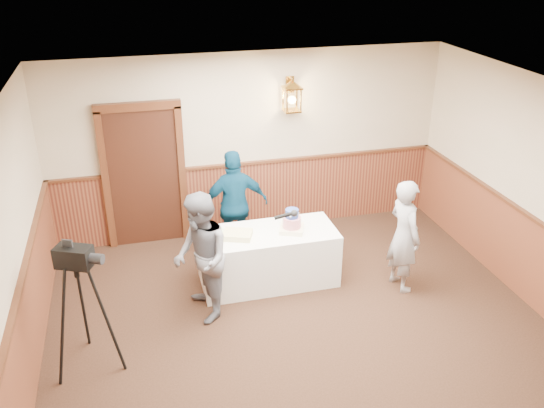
{
  "coord_description": "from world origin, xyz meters",
  "views": [
    {
      "loc": [
        -1.74,
        -4.56,
        4.31
      ],
      "look_at": [
        -0.12,
        1.7,
        1.25
      ],
      "focal_mm": 38.0,
      "sensor_mm": 36.0,
      "label": 1
    }
  ],
  "objects_px": {
    "baker": "(404,235)",
    "tv_camera_rig": "(84,315)",
    "tiered_cake": "(292,223)",
    "interviewer": "(201,258)",
    "display_table": "(268,257)",
    "sheet_cake_green": "(217,235)",
    "assistant_p": "(235,205)",
    "sheet_cake_yellow": "(237,235)"
  },
  "relations": [
    {
      "from": "tiered_cake",
      "to": "tv_camera_rig",
      "type": "height_order",
      "value": "tv_camera_rig"
    },
    {
      "from": "display_table",
      "to": "sheet_cake_yellow",
      "type": "distance_m",
      "value": 0.59
    },
    {
      "from": "baker",
      "to": "interviewer",
      "type": "bearing_deg",
      "value": 80.61
    },
    {
      "from": "baker",
      "to": "tv_camera_rig",
      "type": "relative_size",
      "value": 1.03
    },
    {
      "from": "sheet_cake_yellow",
      "to": "baker",
      "type": "relative_size",
      "value": 0.24
    },
    {
      "from": "baker",
      "to": "assistant_p",
      "type": "height_order",
      "value": "assistant_p"
    },
    {
      "from": "display_table",
      "to": "assistant_p",
      "type": "distance_m",
      "value": 0.94
    },
    {
      "from": "display_table",
      "to": "baker",
      "type": "relative_size",
      "value": 1.17
    },
    {
      "from": "display_table",
      "to": "interviewer",
      "type": "xyz_separation_m",
      "value": [
        -0.96,
        -0.55,
        0.44
      ]
    },
    {
      "from": "baker",
      "to": "sheet_cake_yellow",
      "type": "bearing_deg",
      "value": 66.7
    },
    {
      "from": "tiered_cake",
      "to": "interviewer",
      "type": "distance_m",
      "value": 1.37
    },
    {
      "from": "interviewer",
      "to": "tv_camera_rig",
      "type": "relative_size",
      "value": 1.1
    },
    {
      "from": "sheet_cake_yellow",
      "to": "tv_camera_rig",
      "type": "bearing_deg",
      "value": -149.29
    },
    {
      "from": "display_table",
      "to": "tv_camera_rig",
      "type": "bearing_deg",
      "value": -153.34
    },
    {
      "from": "assistant_p",
      "to": "tv_camera_rig",
      "type": "distance_m",
      "value": 2.79
    },
    {
      "from": "display_table",
      "to": "sheet_cake_yellow",
      "type": "relative_size",
      "value": 4.96
    },
    {
      "from": "tiered_cake",
      "to": "baker",
      "type": "relative_size",
      "value": 0.26
    },
    {
      "from": "sheet_cake_yellow",
      "to": "assistant_p",
      "type": "bearing_deg",
      "value": 80.73
    },
    {
      "from": "display_table",
      "to": "assistant_p",
      "type": "bearing_deg",
      "value": 110.07
    },
    {
      "from": "tiered_cake",
      "to": "tv_camera_rig",
      "type": "distance_m",
      "value": 2.84
    },
    {
      "from": "assistant_p",
      "to": "baker",
      "type": "bearing_deg",
      "value": 142.26
    },
    {
      "from": "baker",
      "to": "assistant_p",
      "type": "distance_m",
      "value": 2.37
    },
    {
      "from": "baker",
      "to": "tv_camera_rig",
      "type": "bearing_deg",
      "value": 89.26
    },
    {
      "from": "sheet_cake_green",
      "to": "interviewer",
      "type": "height_order",
      "value": "interviewer"
    },
    {
      "from": "interviewer",
      "to": "tv_camera_rig",
      "type": "xyz_separation_m",
      "value": [
        -1.34,
        -0.6,
        -0.15
      ]
    },
    {
      "from": "sheet_cake_green",
      "to": "tv_camera_rig",
      "type": "distance_m",
      "value": 2.01
    },
    {
      "from": "tiered_cake",
      "to": "interviewer",
      "type": "xyz_separation_m",
      "value": [
        -1.27,
        -0.51,
        -0.06
      ]
    },
    {
      "from": "tiered_cake",
      "to": "interviewer",
      "type": "relative_size",
      "value": 0.24
    },
    {
      "from": "sheet_cake_green",
      "to": "tv_camera_rig",
      "type": "height_order",
      "value": "tv_camera_rig"
    },
    {
      "from": "tiered_cake",
      "to": "assistant_p",
      "type": "bearing_deg",
      "value": 125.75
    },
    {
      "from": "interviewer",
      "to": "tv_camera_rig",
      "type": "bearing_deg",
      "value": -71.11
    },
    {
      "from": "tiered_cake",
      "to": "display_table",
      "type": "bearing_deg",
      "value": 171.94
    },
    {
      "from": "interviewer",
      "to": "baker",
      "type": "xyz_separation_m",
      "value": [
        2.63,
        -0.01,
        -0.05
      ]
    },
    {
      "from": "sheet_cake_green",
      "to": "baker",
      "type": "relative_size",
      "value": 0.18
    },
    {
      "from": "display_table",
      "to": "assistant_p",
      "type": "relative_size",
      "value": 1.1
    },
    {
      "from": "tiered_cake",
      "to": "sheet_cake_green",
      "type": "bearing_deg",
      "value": 175.81
    },
    {
      "from": "display_table",
      "to": "baker",
      "type": "xyz_separation_m",
      "value": [
        1.67,
        -0.56,
        0.39
      ]
    },
    {
      "from": "display_table",
      "to": "baker",
      "type": "bearing_deg",
      "value": -18.62
    },
    {
      "from": "display_table",
      "to": "interviewer",
      "type": "relative_size",
      "value": 1.11
    },
    {
      "from": "tiered_cake",
      "to": "tv_camera_rig",
      "type": "relative_size",
      "value": 0.26
    },
    {
      "from": "sheet_cake_yellow",
      "to": "tv_camera_rig",
      "type": "relative_size",
      "value": 0.24
    },
    {
      "from": "baker",
      "to": "display_table",
      "type": "bearing_deg",
      "value": 62.17
    }
  ]
}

